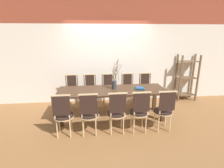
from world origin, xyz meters
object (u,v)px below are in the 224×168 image
(dining_table, at_px, (112,93))
(book_stack, at_px, (140,88))
(shelving_rack, at_px, (187,78))
(vase_centerpiece, at_px, (114,84))
(chair_far_center, at_px, (108,90))
(chair_near_center, at_px, (117,111))

(dining_table, xyz_separation_m, book_stack, (0.71, -0.03, 0.12))
(book_stack, xyz_separation_m, shelving_rack, (1.84, 1.07, -0.05))
(dining_table, bearing_deg, vase_centerpiece, 50.59)
(vase_centerpiece, height_order, shelving_rack, vase_centerpiece)
(vase_centerpiece, bearing_deg, dining_table, -129.41)
(dining_table, distance_m, vase_centerpiece, 0.25)
(dining_table, height_order, shelving_rack, shelving_rack)
(chair_far_center, xyz_separation_m, vase_centerpiece, (0.10, -0.68, 0.38))
(vase_centerpiece, relative_size, book_stack, 3.09)
(dining_table, distance_m, chair_near_center, 0.77)
(dining_table, xyz_separation_m, chair_far_center, (-0.04, 0.76, -0.14))
(shelving_rack, bearing_deg, book_stack, -149.78)
(dining_table, relative_size, vase_centerpiece, 3.53)
(chair_near_center, height_order, vase_centerpiece, vase_centerpiece)
(chair_far_center, height_order, book_stack, chair_far_center)
(chair_near_center, relative_size, vase_centerpiece, 1.29)
(chair_near_center, bearing_deg, vase_centerpiece, 87.30)
(chair_far_center, distance_m, book_stack, 1.11)
(dining_table, xyz_separation_m, chair_near_center, (0.03, -0.76, -0.14))
(vase_centerpiece, xyz_separation_m, book_stack, (0.64, -0.11, -0.11))
(book_stack, distance_m, shelving_rack, 2.13)
(chair_near_center, height_order, shelving_rack, shelving_rack)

